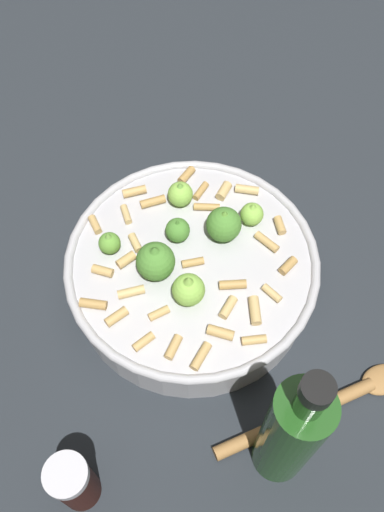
# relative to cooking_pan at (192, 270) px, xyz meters

# --- Properties ---
(ground_plane) EXTENTS (2.40, 2.40, 0.00)m
(ground_plane) POSITION_rel_cooking_pan_xyz_m (0.00, 0.00, -0.04)
(ground_plane) COLOR #23282D
(cooking_pan) EXTENTS (0.31, 0.31, 0.12)m
(cooking_pan) POSITION_rel_cooking_pan_xyz_m (0.00, 0.00, 0.00)
(cooking_pan) COLOR #B7B7BC
(cooking_pan) RESTS_ON ground
(pepper_shaker) EXTENTS (0.04, 0.04, 0.10)m
(pepper_shaker) POSITION_rel_cooking_pan_xyz_m (0.23, -0.16, 0.01)
(pepper_shaker) COLOR #33140F
(pepper_shaker) RESTS_ON ground
(olive_oil_bottle) EXTENTS (0.06, 0.06, 0.24)m
(olive_oil_bottle) POSITION_rel_cooking_pan_xyz_m (0.23, 0.06, 0.06)
(olive_oil_bottle) COLOR #1E4C19
(olive_oil_bottle) RESTS_ON ground
(wooden_spoon) EXTENTS (0.08, 0.24, 0.02)m
(wooden_spoon) POSITION_rel_cooking_pan_xyz_m (0.19, 0.12, -0.03)
(wooden_spoon) COLOR #9E703D
(wooden_spoon) RESTS_ON ground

